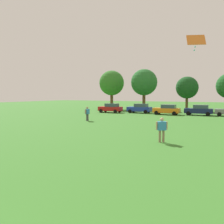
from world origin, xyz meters
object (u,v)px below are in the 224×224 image
(parked_car_red_0, at_px, (111,108))
(tree_far_left, at_px, (112,83))
(parked_car_navy_3, at_px, (199,110))
(tree_center_left, at_px, (187,88))
(kite, at_px, (196,41))
(adult_bystander, at_px, (162,128))
(bystander_near_trees, at_px, (87,112))
(parked_car_blue_1, at_px, (140,108))
(parked_car_orange_2, at_px, (167,109))
(tree_left, at_px, (144,82))

(parked_car_red_0, distance_m, tree_far_left, 11.57)
(parked_car_navy_3, height_order, tree_far_left, tree_far_left)
(parked_car_navy_3, bearing_deg, tree_center_left, -70.40)
(kite, height_order, parked_car_navy_3, kite)
(adult_bystander, distance_m, bystander_near_trees, 15.20)
(parked_car_red_0, relative_size, parked_car_navy_3, 1.00)
(kite, bearing_deg, adult_bystander, -151.66)
(parked_car_red_0, xyz_separation_m, parked_car_blue_1, (5.12, 1.55, 0.00))
(parked_car_red_0, bearing_deg, kite, 128.65)
(parked_car_orange_2, bearing_deg, parked_car_navy_3, -167.18)
(parked_car_blue_1, distance_m, parked_car_orange_2, 5.49)
(parked_car_blue_1, distance_m, tree_left, 9.81)
(parked_car_blue_1, relative_size, tree_left, 0.49)
(bystander_near_trees, bearing_deg, adult_bystander, 54.54)
(bystander_near_trees, height_order, parked_car_red_0, bystander_near_trees)
(adult_bystander, relative_size, kite, 1.29)
(adult_bystander, xyz_separation_m, parked_car_red_0, (-15.48, 22.93, -0.18))
(parked_car_red_0, height_order, tree_far_left, tree_far_left)
(bystander_near_trees, distance_m, tree_center_left, 26.21)
(kite, bearing_deg, parked_car_red_0, 128.65)
(tree_far_left, height_order, tree_left, same)
(parked_car_red_0, height_order, parked_car_navy_3, same)
(tree_left, xyz_separation_m, tree_center_left, (8.72, 1.25, -1.20))
(kite, bearing_deg, tree_far_left, 125.03)
(tree_center_left, bearing_deg, tree_left, -171.86)
(kite, xyz_separation_m, tree_center_left, (-5.63, 32.83, -2.35))
(bystander_near_trees, distance_m, tree_far_left, 24.82)
(bystander_near_trees, relative_size, tree_center_left, 0.26)
(adult_bystander, xyz_separation_m, tree_left, (-12.34, 32.66, 4.86))
(parked_car_blue_1, relative_size, parked_car_orange_2, 1.00)
(tree_center_left, bearing_deg, tree_far_left, -174.56)
(parked_car_orange_2, bearing_deg, parked_car_red_0, 0.32)
(adult_bystander, bearing_deg, parked_car_blue_1, 84.74)
(adult_bystander, height_order, bystander_near_trees, bystander_near_trees)
(parked_car_navy_3, bearing_deg, parked_car_red_0, 4.40)
(kite, xyz_separation_m, parked_car_blue_1, (-12.36, 23.40, -6.19))
(tree_far_left, xyz_separation_m, tree_center_left, (16.30, 1.55, -1.20))
(parked_car_red_0, height_order, parked_car_blue_1, same)
(parked_car_navy_3, bearing_deg, parked_car_blue_1, -2.06)
(bystander_near_trees, xyz_separation_m, tree_left, (-0.35, 23.33, 4.84))
(parked_car_orange_2, height_order, tree_center_left, tree_center_left)
(parked_car_navy_3, height_order, tree_left, tree_left)
(kite, bearing_deg, tree_center_left, 99.72)
(parked_car_orange_2, bearing_deg, kite, 107.88)
(adult_bystander, distance_m, kite, 6.42)
(kite, distance_m, parked_car_orange_2, 23.84)
(parked_car_navy_3, height_order, tree_center_left, tree_center_left)
(tree_left, distance_m, tree_center_left, 8.89)
(tree_far_left, bearing_deg, parked_car_blue_1, -39.45)
(tree_center_left, bearing_deg, parked_car_navy_3, -70.40)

